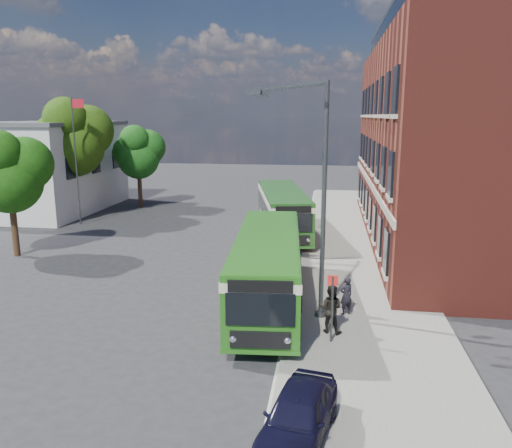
% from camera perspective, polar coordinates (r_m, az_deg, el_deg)
% --- Properties ---
extents(ground, '(120.00, 120.00, 0.00)m').
position_cam_1_polar(ground, '(22.48, -6.04, -8.05)').
color(ground, '#27272A').
rests_on(ground, ground).
extents(pavement, '(6.00, 48.00, 0.15)m').
position_cam_1_polar(pavement, '(29.47, 11.25, -3.12)').
color(pavement, gray).
rests_on(pavement, ground).
extents(kerb_line, '(0.12, 48.00, 0.01)m').
position_cam_1_polar(kerb_line, '(29.48, 5.30, -3.07)').
color(kerb_line, beige).
rests_on(kerb_line, ground).
extents(brick_office, '(12.10, 26.00, 14.20)m').
position_cam_1_polar(brick_office, '(33.54, 23.62, 9.89)').
color(brick_office, maroon).
rests_on(brick_office, ground).
extents(white_building, '(9.40, 13.40, 7.30)m').
position_cam_1_polar(white_building, '(45.12, -23.03, 6.07)').
color(white_building, silver).
rests_on(white_building, ground).
extents(flagpole, '(0.95, 0.10, 9.00)m').
position_cam_1_polar(flagpole, '(37.95, -19.86, 7.27)').
color(flagpole, '#393C3E').
rests_on(flagpole, ground).
extents(street_lamp, '(2.96, 2.38, 9.00)m').
position_cam_1_polar(street_lamp, '(18.65, 6.65, 2.96)').
color(street_lamp, '#393C3E').
rests_on(street_lamp, ground).
extents(bus_stop_sign, '(0.35, 0.08, 2.52)m').
position_cam_1_polar(bus_stop_sign, '(17.37, 8.69, -9.04)').
color(bus_stop_sign, '#393C3E').
rests_on(bus_stop_sign, ground).
extents(bus_front, '(3.39, 10.94, 3.02)m').
position_cam_1_polar(bus_front, '(20.60, 1.34, -4.51)').
color(bus_front, '#256518').
rests_on(bus_front, ground).
extents(bus_rear, '(4.65, 10.96, 3.02)m').
position_cam_1_polar(bus_rear, '(32.98, 3.06, 1.87)').
color(bus_rear, '#22561D').
rests_on(bus_rear, ground).
extents(parked_car, '(2.15, 3.87, 1.25)m').
position_cam_1_polar(parked_car, '(12.80, 4.84, -20.98)').
color(parked_car, black).
rests_on(parked_car, pavement).
extents(pedestrian_a, '(0.67, 0.62, 1.54)m').
position_cam_1_polar(pedestrian_a, '(19.93, 10.27, -8.06)').
color(pedestrian_a, black).
rests_on(pedestrian_a, pavement).
extents(pedestrian_b, '(1.02, 0.88, 1.78)m').
position_cam_1_polar(pedestrian_b, '(18.25, 8.53, -9.54)').
color(pedestrian_b, black).
rests_on(pedestrian_b, pavement).
extents(tree_left, '(4.20, 3.99, 7.08)m').
position_cam_1_polar(tree_left, '(30.55, -26.40, 5.41)').
color(tree_left, '#372114').
rests_on(tree_left, ground).
extents(tree_mid, '(5.41, 5.15, 9.14)m').
position_cam_1_polar(tree_mid, '(40.64, -20.15, 9.32)').
color(tree_mid, '#372114').
rests_on(tree_mid, ground).
extents(tree_right, '(4.17, 3.97, 7.05)m').
position_cam_1_polar(tree_right, '(43.93, -13.28, 8.04)').
color(tree_right, '#372114').
rests_on(tree_right, ground).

